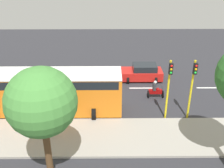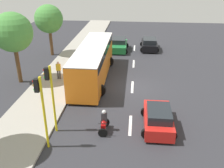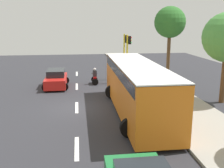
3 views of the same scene
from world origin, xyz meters
name	(u,v)px [view 3 (image 3 of 3)]	position (x,y,z in m)	size (l,w,h in m)	color
ground_plane	(77,108)	(0.00, 0.00, -0.05)	(40.00, 60.00, 0.10)	#2D2D33
sidewalk	(176,102)	(7.00, 0.00, 0.07)	(4.00, 60.00, 0.15)	#9E998E
lane_stripe_north	(77,148)	(0.00, -6.00, 0.01)	(0.20, 2.40, 0.01)	white
lane_stripe_mid	(77,107)	(0.00, 0.00, 0.01)	(0.20, 2.40, 0.01)	white
lane_stripe_south	(77,86)	(0.00, 6.00, 0.01)	(0.20, 2.40, 0.01)	white
lane_stripe_far_south	(77,74)	(0.00, 12.00, 0.01)	(0.20, 2.40, 0.01)	white
car_red	(56,79)	(-1.79, 6.08, 0.71)	(2.21, 3.89, 1.52)	red
city_bus	(137,85)	(3.74, -1.60, 1.85)	(3.20, 11.00, 3.16)	orange
motorcycle	(95,77)	(1.67, 6.83, 0.64)	(0.60, 1.30, 1.53)	black
pedestrian_near_signal	(180,92)	(6.89, -0.85, 1.06)	(0.40, 0.24, 1.69)	#3F3F3F
traffic_light_corner	(125,50)	(4.85, 8.71, 2.93)	(0.49, 0.24, 4.50)	yellow
traffic_light_midblock	(128,52)	(4.85, 7.09, 2.93)	(0.49, 0.24, 4.50)	yellow
street_tree_south	(170,23)	(9.70, 9.76, 5.56)	(3.23, 3.23, 7.23)	brown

